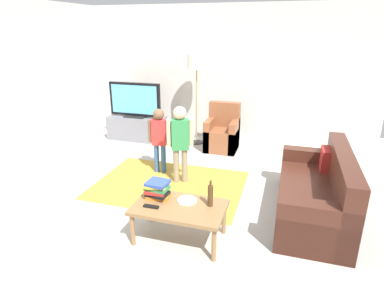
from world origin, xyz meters
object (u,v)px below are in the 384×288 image
object	(u,v)px
coffee_table	(179,210)
bottle	(210,195)
book_stack	(157,190)
armchair	(222,134)
child_center	(180,138)
tv_remote	(151,206)
child_near_tv	(159,135)
couch	(319,195)
tv_stand	(137,128)
floor_lamp	(197,67)
plate	(187,200)
tv	(135,100)

from	to	relation	value
coffee_table	bottle	world-z (taller)	bottle
book_stack	bottle	bearing A→B (deg)	0.46
armchair	bottle	xyz separation A→B (m)	(0.47, -2.89, 0.25)
child_center	bottle	distance (m)	1.50
armchair	coffee_table	distance (m)	3.00
book_stack	tv_remote	size ratio (longest dim) A/B	1.68
child_near_tv	tv_remote	xyz separation A→B (m)	(0.61, -1.74, -0.21)
coffee_table	bottle	xyz separation A→B (m)	(0.32, 0.10, 0.17)
couch	tv_stand	bearing A→B (deg)	149.18
floor_lamp	plate	xyz separation A→B (m)	(0.78, -3.06, -1.12)
child_near_tv	bottle	world-z (taller)	child_near_tv
coffee_table	book_stack	size ratio (longest dim) A/B	3.50
coffee_table	tv_remote	xyz separation A→B (m)	(-0.28, -0.12, 0.06)
bottle	tv	bearing A→B (deg)	128.50
floor_lamp	child_center	size ratio (longest dim) A/B	1.50
tv_stand	floor_lamp	world-z (taller)	floor_lamp
bottle	child_center	bearing A→B (deg)	121.47
tv	tv_remote	bearing A→B (deg)	-61.28
plate	tv_stand	bearing A→B (deg)	125.09
couch	child_center	xyz separation A→B (m)	(-1.96, 0.42, 0.42)
child_center	tv_remote	bearing A→B (deg)	-83.24
child_near_tv	plate	size ratio (longest dim) A/B	4.84
armchair	floor_lamp	size ratio (longest dim) A/B	0.51
floor_lamp	child_center	xyz separation A→B (m)	(0.28, -1.82, -0.83)
tv_stand	plate	xyz separation A→B (m)	(2.05, -2.91, 0.18)
tv_stand	coffee_table	bearing A→B (deg)	-56.65
tv_stand	child_near_tv	distance (m)	1.84
tv_stand	armchair	size ratio (longest dim) A/B	1.33
couch	plate	xyz separation A→B (m)	(-1.45, -0.83, 0.14)
floor_lamp	book_stack	bearing A→B (deg)	-81.93
coffee_table	tv_remote	world-z (taller)	tv_remote
book_stack	plate	size ratio (longest dim) A/B	1.30
child_near_tv	tv_remote	size ratio (longest dim) A/B	6.26
tv_stand	armchair	bearing A→B (deg)	-1.22
tv_stand	floor_lamp	bearing A→B (deg)	6.86
armchair	coffee_table	bearing A→B (deg)	-87.18
tv_stand	tv_remote	world-z (taller)	tv_stand
armchair	bottle	distance (m)	2.94
couch	plate	world-z (taller)	couch
armchair	tv_stand	bearing A→B (deg)	178.78
coffee_table	tv_remote	size ratio (longest dim) A/B	5.88
tv_stand	tv	size ratio (longest dim) A/B	1.09
child_near_tv	plate	bearing A→B (deg)	-57.83
tv	couch	xyz separation A→B (m)	(3.50, -2.07, -0.56)
child_center	tv	bearing A→B (deg)	133.14
bottle	plate	distance (m)	0.29
tv	armchair	world-z (taller)	tv
child_near_tv	bottle	distance (m)	1.94
book_stack	tv_stand	bearing A→B (deg)	120.08
couch	tv_remote	bearing A→B (deg)	-149.13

